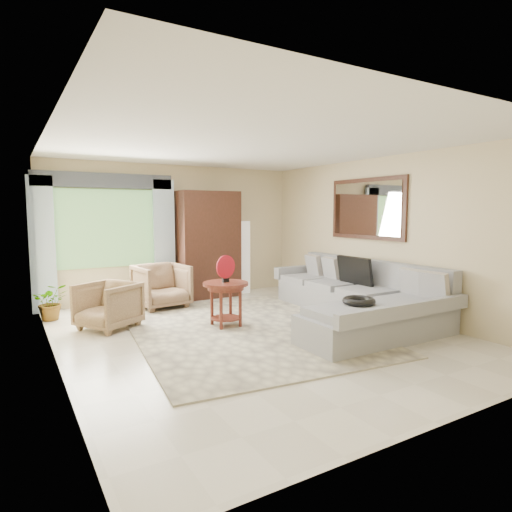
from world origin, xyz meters
TOP-DOWN VIEW (x-y plane):
  - ground at (0.00, 0.00)m, footprint 6.00×6.00m
  - area_rug at (-0.04, 0.22)m, footprint 3.41×4.30m
  - sectional_sofa at (1.78, -0.18)m, footprint 2.30×3.46m
  - tv_screen at (2.05, 0.17)m, footprint 0.14×0.74m
  - garden_hose at (1.00, -1.02)m, footprint 0.43×0.43m
  - coffee_table at (-0.17, 0.52)m, footprint 0.67×0.67m
  - red_disc at (-0.17, 0.52)m, footprint 0.34×0.10m
  - armchair_left at (-1.69, 1.30)m, footprint 1.02×1.02m
  - armchair_right at (-0.58, 2.23)m, footprint 0.92×0.94m
  - potted_plant at (-2.35, 2.29)m, footprint 0.53×0.47m
  - armoire at (0.55, 2.72)m, footprint 1.20×0.55m
  - floor_lamp at (1.35, 2.78)m, footprint 0.24×0.24m
  - window at (-1.35, 2.97)m, footprint 1.80×0.04m
  - curtain_left at (-2.40, 2.88)m, footprint 0.40×0.08m
  - curtain_right at (-0.30, 2.88)m, footprint 0.40×0.08m
  - valance at (-1.35, 2.90)m, footprint 2.40×0.12m
  - wall_mirror at (2.46, 0.35)m, footprint 0.05×1.70m

SIDE VIEW (x-z plane):
  - ground at x=0.00m, z-range 0.00..0.00m
  - area_rug at x=-0.04m, z-range 0.00..0.02m
  - sectional_sofa at x=1.78m, z-range -0.17..0.73m
  - potted_plant at x=-2.35m, z-range 0.00..0.58m
  - armchair_left at x=-1.69m, z-range 0.00..0.68m
  - coffee_table at x=-0.17m, z-range 0.02..0.69m
  - armchair_right at x=-0.58m, z-range 0.00..0.78m
  - garden_hose at x=1.00m, z-range 0.50..0.59m
  - tv_screen at x=2.05m, z-range 0.48..0.96m
  - floor_lamp at x=1.35m, z-range 0.00..1.50m
  - red_disc at x=-0.17m, z-range 0.73..1.07m
  - armoire at x=0.55m, z-range 0.00..2.10m
  - curtain_left at x=-2.40m, z-range 0.00..2.30m
  - curtain_right at x=-0.30m, z-range 0.00..2.30m
  - window at x=-1.35m, z-range 0.70..2.10m
  - wall_mirror at x=2.46m, z-range 1.22..2.27m
  - valance at x=-1.35m, z-range 2.12..2.38m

